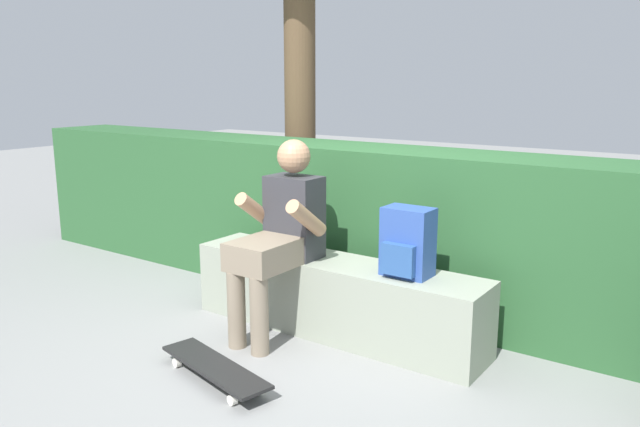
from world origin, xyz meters
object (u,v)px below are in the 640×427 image
person_skater (280,231)px  backpack_on_bench (407,243)px  bench_main (335,297)px  skateboard_near_person (215,367)px

person_skater → backpack_on_bench: (0.77, 0.20, -0.00)m
bench_main → person_skater: (-0.27, -0.21, 0.43)m
person_skater → backpack_on_bench: person_skater is taller
person_skater → skateboard_near_person: bearing=-81.1°
person_skater → skateboard_near_person: 0.93m
bench_main → backpack_on_bench: size_ratio=4.95×
bench_main → backpack_on_bench: (0.50, -0.01, 0.43)m
person_skater → backpack_on_bench: 0.80m
skateboard_near_person → backpack_on_bench: size_ratio=2.06×
backpack_on_bench → person_skater: bearing=-165.5°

